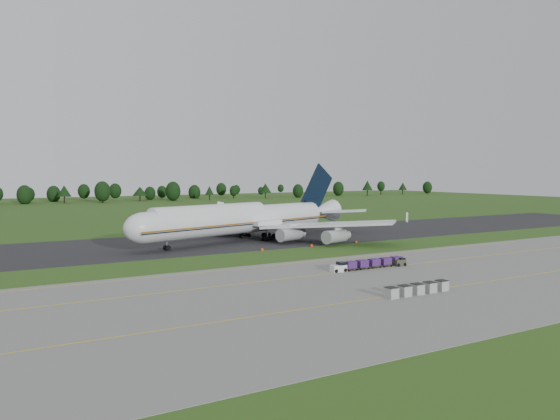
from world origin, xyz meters
TOP-DOWN VIEW (x-y plane):
  - ground at (0.00, 0.00)m, footprint 600.00×600.00m
  - apron at (0.00, -34.00)m, footprint 300.00×52.00m
  - taxiway at (0.00, 28.00)m, footprint 300.00×40.00m
  - apron_markings at (0.00, -26.98)m, footprint 300.00×30.20m
  - tree_line at (-5.00, 219.54)m, footprint 523.95×23.52m
  - aircraft at (1.79, 24.91)m, footprint 70.15×65.85m
  - baggage_train at (3.49, -21.38)m, footprint 15.74×1.67m
  - utility_cart at (10.54, -22.19)m, footprint 2.20×1.51m
  - uld_row at (-3.43, -41.13)m, footprint 11.14×1.54m
  - edge_markers at (10.71, 7.37)m, footprint 26.45×0.30m

SIDE VIEW (x-z plane):
  - ground at x=0.00m, z-range 0.00..0.00m
  - apron at x=0.00m, z-range 0.00..0.06m
  - taxiway at x=0.00m, z-range 0.00..0.08m
  - apron_markings at x=0.00m, z-range 0.06..0.07m
  - edge_markers at x=10.71m, z-range -0.03..0.57m
  - utility_cart at x=10.54m, z-range 0.05..1.23m
  - uld_row at x=-3.43m, z-range 0.06..1.59m
  - baggage_train at x=3.49m, z-range 0.12..1.73m
  - aircraft at x=1.79m, z-range -4.24..15.52m
  - tree_line at x=-5.00m, z-range 0.40..11.55m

